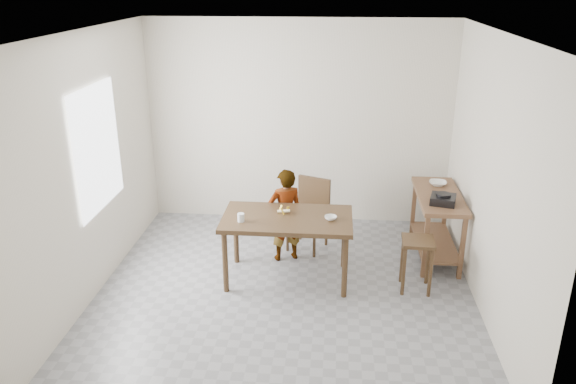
# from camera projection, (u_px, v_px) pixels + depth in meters

# --- Properties ---
(floor) EXTENTS (4.00, 4.00, 0.04)m
(floor) POSITION_uv_depth(u_px,v_px,m) (285.00, 294.00, 6.04)
(floor) COLOR gray
(floor) RESTS_ON ground
(ceiling) EXTENTS (4.00, 4.00, 0.04)m
(ceiling) POSITION_uv_depth(u_px,v_px,m) (284.00, 30.00, 5.05)
(ceiling) COLOR white
(ceiling) RESTS_ON wall_back
(wall_back) EXTENTS (4.00, 0.04, 2.70)m
(wall_back) POSITION_uv_depth(u_px,v_px,m) (299.00, 123.00, 7.42)
(wall_back) COLOR beige
(wall_back) RESTS_ON ground
(wall_front) EXTENTS (4.00, 0.04, 2.70)m
(wall_front) POSITION_uv_depth(u_px,v_px,m) (256.00, 275.00, 3.66)
(wall_front) COLOR beige
(wall_front) RESTS_ON ground
(wall_left) EXTENTS (0.04, 4.00, 2.70)m
(wall_left) POSITION_uv_depth(u_px,v_px,m) (87.00, 168.00, 5.70)
(wall_left) COLOR beige
(wall_left) RESTS_ON ground
(wall_right) EXTENTS (0.04, 4.00, 2.70)m
(wall_right) POSITION_uv_depth(u_px,v_px,m) (494.00, 180.00, 5.38)
(wall_right) COLOR beige
(wall_right) RESTS_ON ground
(window_pane) EXTENTS (0.02, 1.10, 1.30)m
(window_pane) POSITION_uv_depth(u_px,v_px,m) (98.00, 148.00, 5.83)
(window_pane) COLOR white
(window_pane) RESTS_ON wall_left
(dining_table) EXTENTS (1.40, 0.80, 0.75)m
(dining_table) POSITION_uv_depth(u_px,v_px,m) (287.00, 248.00, 6.17)
(dining_table) COLOR #3E2B18
(dining_table) RESTS_ON floor
(prep_counter) EXTENTS (0.50, 1.20, 0.80)m
(prep_counter) POSITION_uv_depth(u_px,v_px,m) (436.00, 225.00, 6.68)
(prep_counter) COLOR brown
(prep_counter) RESTS_ON floor
(child) EXTENTS (0.48, 0.41, 1.13)m
(child) POSITION_uv_depth(u_px,v_px,m) (285.00, 215.00, 6.55)
(child) COLOR white
(child) RESTS_ON floor
(dining_chair) EXTENTS (0.55, 0.55, 0.87)m
(dining_chair) POSITION_uv_depth(u_px,v_px,m) (307.00, 216.00, 6.85)
(dining_chair) COLOR #3E2B18
(dining_chair) RESTS_ON floor
(stool) EXTENTS (0.35, 0.35, 0.59)m
(stool) POSITION_uv_depth(u_px,v_px,m) (416.00, 265.00, 5.99)
(stool) COLOR #3E2B18
(stool) RESTS_ON floor
(glass_tumbler) EXTENTS (0.08, 0.08, 0.09)m
(glass_tumbler) POSITION_uv_depth(u_px,v_px,m) (241.00, 217.00, 5.91)
(glass_tumbler) COLOR silver
(glass_tumbler) RESTS_ON dining_table
(small_bowl) EXTENTS (0.15, 0.15, 0.04)m
(small_bowl) POSITION_uv_depth(u_px,v_px,m) (331.00, 218.00, 5.97)
(small_bowl) COLOR white
(small_bowl) RESTS_ON dining_table
(banana) EXTENTS (0.16, 0.11, 0.06)m
(banana) POSITION_uv_depth(u_px,v_px,m) (284.00, 211.00, 6.13)
(banana) COLOR #DCCE53
(banana) RESTS_ON dining_table
(serving_bowl) EXTENTS (0.23, 0.23, 0.05)m
(serving_bowl) POSITION_uv_depth(u_px,v_px,m) (438.00, 183.00, 6.79)
(serving_bowl) COLOR white
(serving_bowl) RESTS_ON prep_counter
(gas_burner) EXTENTS (0.33, 0.33, 0.09)m
(gas_burner) POSITION_uv_depth(u_px,v_px,m) (443.00, 200.00, 6.25)
(gas_burner) COLOR black
(gas_burner) RESTS_ON prep_counter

